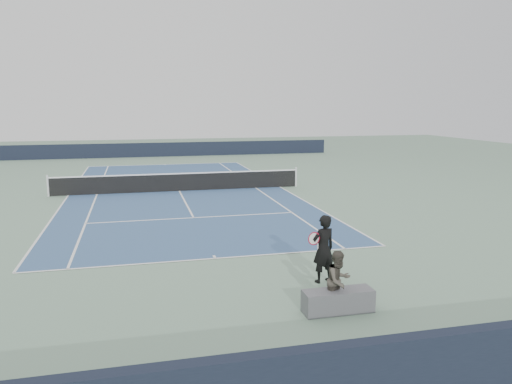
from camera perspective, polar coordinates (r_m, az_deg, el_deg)
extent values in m
plane|color=gray|center=(26.36, -8.76, 0.09)|extent=(80.00, 80.00, 0.00)
cube|color=#35537D|center=(26.36, -8.76, 0.11)|extent=(10.97, 23.77, 0.01)
cylinder|color=silver|center=(26.52, -22.70, 0.66)|extent=(0.10, 0.10, 1.07)
cylinder|color=silver|center=(27.55, 4.59, 1.74)|extent=(0.10, 0.10, 1.07)
cube|color=black|center=(26.28, -8.79, 1.08)|extent=(12.80, 0.03, 0.90)
cube|color=white|center=(26.21, -8.82, 2.10)|extent=(12.80, 0.04, 0.06)
cube|color=black|center=(43.99, -10.85, 4.78)|extent=(30.00, 0.25, 1.20)
imported|color=black|center=(12.83, 7.72, -6.45)|extent=(0.76, 0.63, 1.76)
torus|color=maroon|center=(12.60, 6.64, -5.31)|extent=(0.34, 0.18, 0.36)
cylinder|color=white|center=(12.60, 6.64, -5.31)|extent=(0.29, 0.14, 0.32)
cylinder|color=white|center=(12.74, 7.08, -6.36)|extent=(0.08, 0.13, 0.27)
sphere|color=yellow|center=(12.72, 10.75, -10.70)|extent=(0.07, 0.07, 0.07)
cube|color=#545459|center=(11.30, 9.36, -12.19)|extent=(1.63, 1.06, 0.50)
imported|color=#464138|center=(11.14, 9.42, -9.96)|extent=(0.79, 0.72, 1.33)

